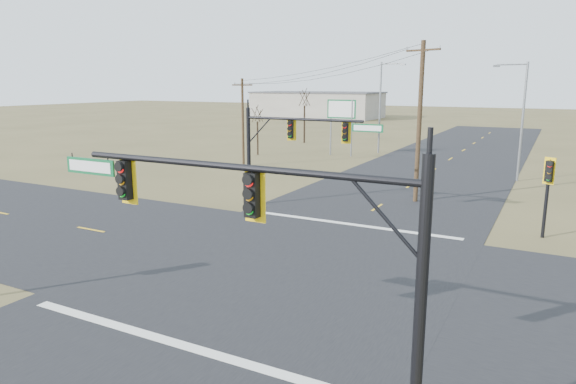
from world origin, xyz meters
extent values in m
plane|color=brown|center=(0.00, 0.00, 0.00)|extent=(320.00, 320.00, 0.00)
cube|color=black|center=(0.00, 0.00, 0.01)|extent=(160.00, 14.00, 0.02)
cube|color=black|center=(0.00, 0.00, 0.01)|extent=(14.00, 160.00, 0.02)
cube|color=silver|center=(0.00, -7.50, 0.03)|extent=(12.00, 0.40, 0.01)
cube|color=silver|center=(0.00, 7.50, 0.03)|extent=(12.00, 0.40, 0.01)
cylinder|color=black|center=(7.56, -8.56, 3.20)|extent=(0.26, 0.26, 6.39)
cylinder|color=black|center=(2.99, -8.56, 5.79)|extent=(9.13, 0.16, 0.16)
cube|color=#0C562D|center=(-1.74, -8.56, 5.44)|extent=(1.80, 0.05, 0.45)
cylinder|color=black|center=(-7.51, 8.83, 3.11)|extent=(0.25, 0.25, 6.22)
cylinder|color=black|center=(-3.73, 8.83, 5.62)|extent=(7.56, 0.16, 0.16)
cube|color=#0C562D|center=(0.29, 8.83, 5.27)|extent=(1.80, 0.05, 0.45)
cylinder|color=black|center=(9.47, 9.82, 1.99)|extent=(0.17, 0.17, 3.98)
cylinder|color=#46311E|center=(1.67, 14.91, 5.17)|extent=(0.30, 0.30, 10.34)
cube|color=#46311E|center=(1.67, 14.91, 9.74)|extent=(2.38, 1.08, 0.12)
cylinder|color=#46311E|center=(-16.58, 22.26, 4.07)|extent=(0.24, 0.24, 8.15)
cube|color=#46311E|center=(-16.58, 22.26, 7.55)|extent=(1.98, 0.44, 0.12)
cylinder|color=gray|center=(-12.30, 33.15, 3.00)|extent=(0.16, 0.16, 6.00)
cylinder|color=gray|center=(-9.90, 33.15, 3.00)|extent=(0.16, 0.16, 6.00)
cube|color=#0C562D|center=(-11.10, 33.15, 5.00)|extent=(3.20, 0.19, 2.00)
cylinder|color=gray|center=(7.07, 26.05, 4.67)|extent=(0.19, 0.19, 9.34)
cylinder|color=gray|center=(5.95, 26.05, 9.14)|extent=(2.24, 0.11, 0.11)
cube|color=gray|center=(4.83, 26.05, 9.04)|extent=(0.55, 0.34, 0.17)
cylinder|color=gray|center=(-8.14, 37.14, 4.99)|extent=(0.20, 0.20, 9.97)
cylinder|color=gray|center=(-6.94, 37.14, 9.77)|extent=(2.39, 0.12, 0.12)
cube|color=gray|center=(-5.75, 37.14, 9.67)|extent=(0.58, 0.33, 0.18)
cylinder|color=black|center=(-19.38, 29.49, 1.82)|extent=(0.18, 0.18, 3.64)
cylinder|color=black|center=(-19.99, 42.36, 2.43)|extent=(0.22, 0.22, 4.87)
cube|color=#ABA497|center=(-40.00, 90.00, 2.75)|extent=(28.00, 14.00, 5.50)
camera|label=1|loc=(9.73, -18.45, 7.71)|focal=32.00mm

